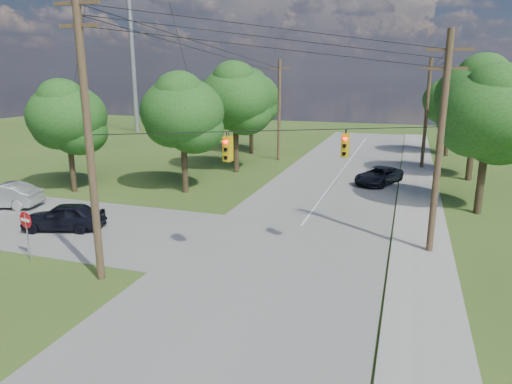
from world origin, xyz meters
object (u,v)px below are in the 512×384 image
(pole_north_e, at_px, (426,113))
(car_cross_silver, at_px, (3,195))
(do_not_enter_sign, at_px, (26,225))
(pole_ne, at_px, (440,143))
(car_main_north, at_px, (379,175))
(car_cross_dark, at_px, (63,216))
(pole_north_w, at_px, (279,109))
(pole_sw, at_px, (88,134))

(pole_north_e, relative_size, car_cross_silver, 2.05)
(do_not_enter_sign, bearing_deg, pole_ne, 30.94)
(car_main_north, relative_size, do_not_enter_sign, 2.05)
(car_cross_dark, bearing_deg, pole_north_e, 124.23)
(pole_north_e, xyz_separation_m, car_cross_dark, (-19.45, -24.91, -4.33))
(pole_north_e, height_order, pole_north_w, same)
(pole_north_w, bearing_deg, car_cross_silver, -119.02)
(pole_ne, bearing_deg, car_main_north, 103.50)
(pole_sw, distance_m, car_main_north, 24.62)
(pole_sw, relative_size, do_not_enter_sign, 4.99)
(pole_ne, height_order, pole_north_e, pole_ne)
(pole_north_w, relative_size, car_cross_dark, 2.22)
(pole_sw, xyz_separation_m, pole_north_e, (13.50, 29.60, -1.10))
(pole_north_e, bearing_deg, pole_sw, -114.52)
(car_cross_dark, bearing_deg, pole_ne, 80.72)
(pole_ne, distance_m, pole_north_w, 26.03)
(do_not_enter_sign, bearing_deg, car_cross_dark, 120.09)
(pole_north_w, height_order, do_not_enter_sign, pole_north_w)
(car_cross_silver, height_order, do_not_enter_sign, do_not_enter_sign)
(car_cross_silver, bearing_deg, pole_ne, 80.28)
(car_cross_silver, xyz_separation_m, car_main_north, (22.97, 14.65, -0.12))
(pole_sw, bearing_deg, pole_ne, 29.38)
(car_main_north, bearing_deg, pole_north_e, 89.61)
(pole_sw, bearing_deg, do_not_enter_sign, 172.29)
(pole_ne, height_order, do_not_enter_sign, pole_ne)
(pole_sw, relative_size, pole_ne, 1.14)
(car_main_north, bearing_deg, car_cross_dark, -110.15)
(car_cross_silver, relative_size, car_main_north, 0.99)
(pole_north_e, distance_m, car_cross_silver, 34.92)
(pole_sw, height_order, car_main_north, pole_sw)
(pole_north_w, relative_size, do_not_enter_sign, 4.16)
(pole_north_e, height_order, car_main_north, pole_north_e)
(pole_ne, xyz_separation_m, car_cross_dark, (-19.45, -2.91, -4.67))
(car_cross_silver, bearing_deg, pole_sw, 50.29)
(pole_sw, bearing_deg, car_cross_dark, 141.73)
(pole_north_e, bearing_deg, car_cross_dark, -127.98)
(car_cross_silver, xyz_separation_m, do_not_enter_sign, (8.46, -6.52, 0.92))
(pole_sw, distance_m, car_cross_dark, 9.32)
(pole_ne, xyz_separation_m, car_main_north, (-3.40, 14.17, -4.75))
(pole_sw, height_order, pole_ne, pole_sw)
(pole_ne, relative_size, pole_north_e, 1.05)
(pole_sw, xyz_separation_m, pole_north_w, (-0.40, 29.60, -1.10))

